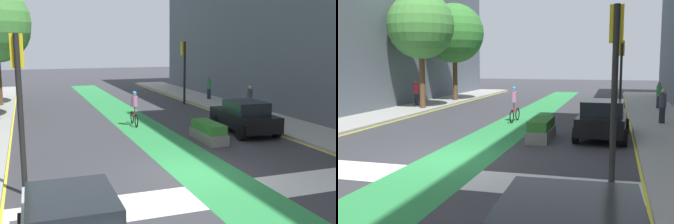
{
  "view_description": "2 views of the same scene",
  "coord_description": "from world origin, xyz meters",
  "views": [
    {
      "loc": [
        -5.2,
        -11.89,
        4.29
      ],
      "look_at": [
        1.02,
        5.57,
        1.13
      ],
      "focal_mm": 42.98,
      "sensor_mm": 36.0,
      "label": 1
    },
    {
      "loc": [
        5.2,
        -11.89,
        3.12
      ],
      "look_at": [
        0.28,
        6.24,
        0.78
      ],
      "focal_mm": 43.3,
      "sensor_mm": 36.0,
      "label": 2
    }
  ],
  "objects": [
    {
      "name": "ground_plane",
      "position": [
        0.0,
        0.0,
        0.0
      ],
      "size": [
        120.0,
        120.0,
        0.0
      ],
      "primitive_type": "plane",
      "color": "#38383D"
    },
    {
      "name": "bike_lane_paint",
      "position": [
        0.37,
        0.0,
        0.0
      ],
      "size": [
        2.4,
        60.0,
        0.01
      ],
      "primitive_type": "cube",
      "color": "#2D8C47",
      "rests_on": "ground_plane"
    },
    {
      "name": "crosswalk_band",
      "position": [
        0.0,
        -2.0,
        0.0
      ],
      "size": [
        12.0,
        1.8,
        0.01
      ],
      "primitive_type": "cube",
      "color": "silver",
      "rests_on": "ground_plane"
    },
    {
      "name": "curb_stripe_left",
      "position": [
        -6.0,
        0.0,
        0.01
      ],
      "size": [
        0.16,
        60.0,
        0.01
      ],
      "primitive_type": "cube",
      "color": "yellow",
      "rests_on": "ground_plane"
    },
    {
      "name": "traffic_signal_near_left",
      "position": [
        -5.38,
        -0.0,
        3.19
      ],
      "size": [
        0.35,
        0.52,
        4.57
      ],
      "color": "black",
      "rests_on": "ground_plane"
    },
    {
      "name": "traffic_signal_far_right",
      "position": [
        5.5,
        14.74,
        3.1
      ],
      "size": [
        0.35,
        0.52,
        4.43
      ],
      "color": "black",
      "rests_on": "ground_plane"
    },
    {
      "name": "car_black_right_far",
      "position": [
        4.74,
        4.95,
        0.8
      ],
      "size": [
        2.18,
        4.28,
        1.57
      ],
      "color": "black",
      "rests_on": "ground_plane"
    },
    {
      "name": "cyclist_in_lane",
      "position": [
        0.15,
        8.39,
        0.97
      ],
      "size": [
        0.32,
        1.73,
        1.86
      ],
      "color": "black",
      "rests_on": "ground_plane"
    },
    {
      "name": "pedestrian_sidewalk_right_a",
      "position": [
        7.9,
        15.6,
        1.01
      ],
      "size": [
        0.34,
        0.34,
        1.69
      ],
      "color": "#262638",
      "rests_on": "sidewalk_right"
    },
    {
      "name": "pedestrian_sidewalk_right_b",
      "position": [
        7.43,
        8.96,
        1.0
      ],
      "size": [
        0.34,
        0.34,
        1.67
      ],
      "color": "#262638",
      "rests_on": "sidewalk_right"
    },
    {
      "name": "median_planter",
      "position": [
        2.37,
        3.99,
        0.4
      ],
      "size": [
        0.85,
        2.43,
        0.85
      ],
      "color": "slate",
      "rests_on": "ground_plane"
    }
  ]
}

